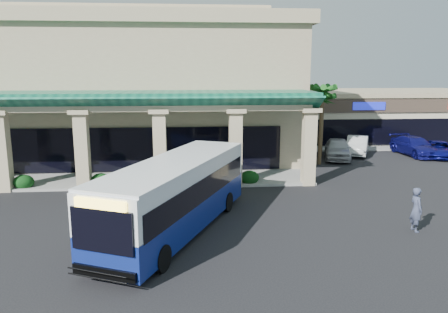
{
  "coord_description": "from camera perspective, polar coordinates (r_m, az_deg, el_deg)",
  "views": [
    {
      "loc": [
        -1.32,
        -20.46,
        6.93
      ],
      "look_at": [
        0.66,
        3.48,
        2.2
      ],
      "focal_mm": 35.0,
      "sensor_mm": 36.0,
      "label": 1
    }
  ],
  "objects": [
    {
      "name": "ground",
      "position": [
        21.64,
        -1.0,
        -7.54
      ],
      "size": [
        110.0,
        110.0,
        0.0
      ],
      "primitive_type": "plane",
      "color": "black"
    },
    {
      "name": "main_building",
      "position": [
        37.09,
        -15.3,
        8.82
      ],
      "size": [
        30.8,
        14.8,
        11.35
      ],
      "primitive_type": null,
      "color": "tan",
      "rests_on": "ground"
    },
    {
      "name": "arcade",
      "position": [
        28.36,
        -18.32,
        2.3
      ],
      "size": [
        30.0,
        6.2,
        5.7
      ],
      "primitive_type": null,
      "color": "#0F5A43",
      "rests_on": "ground"
    },
    {
      "name": "strip_mall",
      "position": [
        48.68,
        18.75,
        5.28
      ],
      "size": [
        22.5,
        12.5,
        4.9
      ],
      "primitive_type": null,
      "color": "beige",
      "rests_on": "ground"
    },
    {
      "name": "palm_0",
      "position": [
        33.15,
        12.56,
        4.59
      ],
      "size": [
        2.4,
        2.4,
        6.6
      ],
      "primitive_type": null,
      "color": "#134A14",
      "rests_on": "ground"
    },
    {
      "name": "palm_1",
      "position": [
        36.34,
        12.65,
        4.51
      ],
      "size": [
        2.4,
        2.4,
        5.8
      ],
      "primitive_type": null,
      "color": "#134A14",
      "rests_on": "ground"
    },
    {
      "name": "broadleaf_tree",
      "position": [
        40.68,
        7.84,
        4.65
      ],
      "size": [
        2.6,
        2.6,
        4.81
      ],
      "primitive_type": null,
      "color": "black",
      "rests_on": "ground"
    },
    {
      "name": "transit_bus",
      "position": [
        19.06,
        -6.22,
        -5.2
      ],
      "size": [
        7.06,
        11.47,
        3.18
      ],
      "primitive_type": null,
      "rotation": [
        0.0,
        0.0,
        -0.42
      ],
      "color": "navy",
      "rests_on": "ground"
    },
    {
      "name": "pedestrian",
      "position": [
        20.92,
        23.81,
        -6.35
      ],
      "size": [
        0.51,
        0.74,
        1.97
      ],
      "primitive_type": "imported",
      "rotation": [
        0.0,
        0.0,
        1.62
      ],
      "color": "#383F58",
      "rests_on": "ground"
    },
    {
      "name": "car_silver",
      "position": [
        35.89,
        14.6,
        0.99
      ],
      "size": [
        3.26,
        5.23,
        1.66
      ],
      "primitive_type": "imported",
      "rotation": [
        0.0,
        0.0,
        -0.29
      ],
      "color": "#A7A8AE",
      "rests_on": "ground"
    },
    {
      "name": "car_white",
      "position": [
        38.27,
        17.0,
        1.4
      ],
      "size": [
        3.45,
        4.95,
        1.55
      ],
      "primitive_type": "imported",
      "rotation": [
        0.0,
        0.0,
        -0.43
      ],
      "color": "silver",
      "rests_on": "ground"
    },
    {
      "name": "car_red",
      "position": [
        39.61,
        23.65,
        1.25
      ],
      "size": [
        2.59,
        5.47,
        1.54
      ],
      "primitive_type": "imported",
      "rotation": [
        0.0,
        0.0,
        0.08
      ],
      "color": "#0E0E5E",
      "rests_on": "ground"
    },
    {
      "name": "car_gray",
      "position": [
        39.62,
        26.2,
        0.86
      ],
      "size": [
        3.8,
        5.11,
        1.29
      ],
      "primitive_type": "imported",
      "rotation": [
        0.0,
        0.0,
        -0.41
      ],
      "color": "#090C65",
      "rests_on": "ground"
    }
  ]
}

